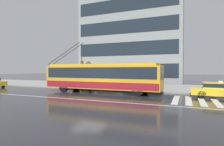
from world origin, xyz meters
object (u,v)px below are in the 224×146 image
(bus_shelter, at_px, (106,73))
(pedestrian_approaching_curb, at_px, (90,74))
(street_tree_bare, at_px, (83,71))
(pedestrian_at_shelter, at_px, (102,74))
(taxi_ahead_of_bus, at_px, (222,90))
(trolleybus, at_px, (102,77))

(bus_shelter, relative_size, pedestrian_approaching_curb, 2.04)
(bus_shelter, distance_m, pedestrian_approaching_curb, 2.09)
(bus_shelter, bearing_deg, street_tree_bare, 173.53)
(pedestrian_at_shelter, bearing_deg, street_tree_bare, -165.02)
(street_tree_bare, bearing_deg, pedestrian_at_shelter, 14.98)
(taxi_ahead_of_bus, bearing_deg, pedestrian_at_shelter, 161.19)
(taxi_ahead_of_bus, height_order, street_tree_bare, street_tree_bare)
(taxi_ahead_of_bus, distance_m, street_tree_bare, 15.59)
(pedestrian_at_shelter, bearing_deg, pedestrian_approaching_curb, -128.92)
(bus_shelter, xyz_separation_m, street_tree_bare, (-3.47, 0.39, 0.15))
(pedestrian_at_shelter, xyz_separation_m, pedestrian_approaching_curb, (-1.10, -1.36, 0.03))
(pedestrian_approaching_curb, bearing_deg, trolleybus, -44.63)
(trolleybus, bearing_deg, taxi_ahead_of_bus, 0.70)
(trolleybus, relative_size, pedestrian_at_shelter, 6.44)
(pedestrian_at_shelter, distance_m, street_tree_bare, 2.63)
(trolleybus, distance_m, pedestrian_at_shelter, 4.85)
(pedestrian_at_shelter, bearing_deg, bus_shelter, -47.96)
(trolleybus, relative_size, pedestrian_approaching_curb, 6.31)
(trolleybus, bearing_deg, pedestrian_at_shelter, 114.40)
(pedestrian_at_shelter, bearing_deg, trolleybus, -65.60)
(pedestrian_approaching_curb, height_order, street_tree_bare, street_tree_bare)
(trolleybus, xyz_separation_m, street_tree_bare, (-4.52, 3.74, 0.52))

